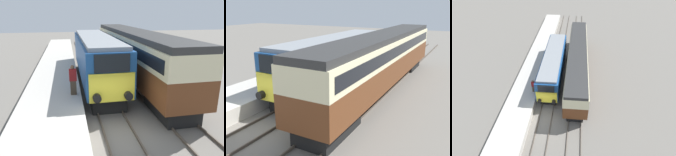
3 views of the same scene
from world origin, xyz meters
The scene contains 7 objects.
ground_plane centered at (0.00, 0.00, 0.00)m, with size 120.00×120.00×0.00m, color slate.
platform_left centered at (-3.30, 8.00, 0.44)m, with size 3.50×50.00×0.88m.
rails_near_track centered at (0.00, 5.00, 0.07)m, with size 1.51×60.00×0.14m.
rails_far_track centered at (3.40, 5.00, 0.07)m, with size 1.50×60.00×0.14m.
locomotive centered at (0.00, 8.37, 2.16)m, with size 2.70×13.40×3.89m.
passenger_carriage centered at (3.40, 9.58, 2.55)m, with size 2.75×19.88×4.20m.
person_on_platform centered at (-1.99, 3.76, 1.79)m, with size 0.44×0.26×1.81m.
Camera 2 is at (9.09, -7.67, 6.11)m, focal length 40.00 mm.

